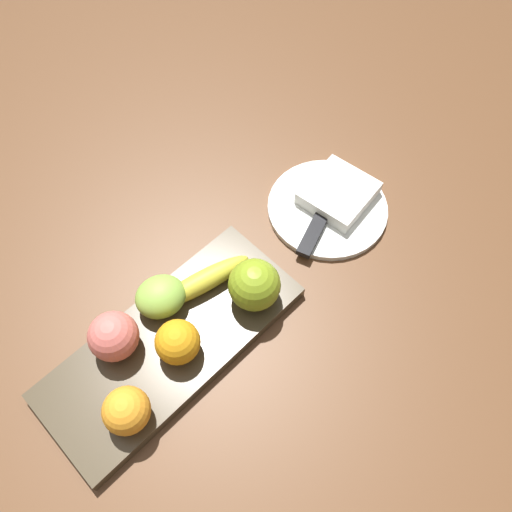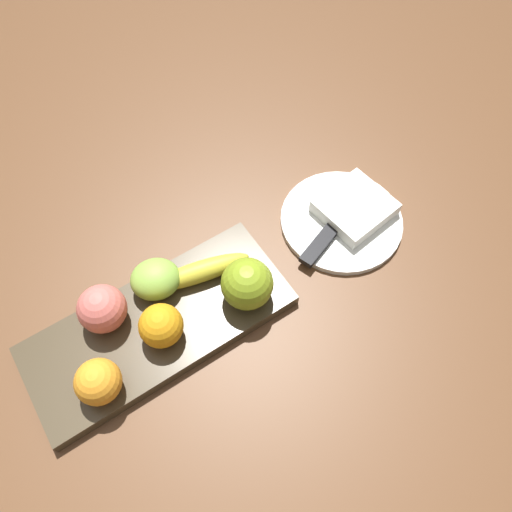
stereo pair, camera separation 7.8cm
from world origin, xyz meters
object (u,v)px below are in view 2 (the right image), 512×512
(apple, at_px, (247,284))
(peach, at_px, (102,309))
(fruit_tray, at_px, (159,325))
(knife, at_px, (325,239))
(folded_napkin, at_px, (355,208))
(orange_near_banana, at_px, (161,326))
(grape_bunch, at_px, (155,279))
(dinner_plate, at_px, (341,221))
(banana, at_px, (199,272))
(orange_near_apple, at_px, (98,382))

(apple, relative_size, peach, 1.10)
(fruit_tray, height_order, knife, knife)
(folded_napkin, bearing_deg, fruit_tray, 180.00)
(orange_near_banana, relative_size, folded_napkin, 0.57)
(fruit_tray, bearing_deg, orange_near_banana, -92.39)
(peach, relative_size, folded_napkin, 0.63)
(fruit_tray, relative_size, folded_napkin, 3.53)
(grape_bunch, height_order, dinner_plate, grape_bunch)
(orange_near_banana, bearing_deg, peach, 130.58)
(banana, height_order, orange_near_banana, orange_near_banana)
(banana, xyz_separation_m, orange_near_banana, (-0.09, -0.05, 0.02))
(peach, height_order, folded_napkin, peach)
(peach, xyz_separation_m, dinner_plate, (0.42, -0.05, -0.05))
(banana, xyz_separation_m, dinner_plate, (0.27, -0.03, -0.03))
(orange_near_apple, bearing_deg, folded_napkin, 5.52)
(dinner_plate, bearing_deg, banana, 173.28)
(orange_near_apple, relative_size, knife, 0.37)
(banana, bearing_deg, folded_napkin, 6.84)
(peach, bearing_deg, dinner_plate, -6.37)
(fruit_tray, height_order, banana, banana)
(orange_near_banana, xyz_separation_m, peach, (-0.06, 0.07, 0.00))
(folded_napkin, bearing_deg, peach, 174.01)
(orange_near_apple, height_order, grape_bunch, orange_near_apple)
(banana, relative_size, orange_near_banana, 2.53)
(peach, bearing_deg, fruit_tray, -37.65)
(orange_near_apple, relative_size, grape_bunch, 0.84)
(dinner_plate, bearing_deg, orange_near_apple, -174.17)
(orange_near_banana, relative_size, knife, 0.37)
(grape_bunch, relative_size, knife, 0.44)
(dinner_plate, bearing_deg, fruit_tray, 180.00)
(peach, height_order, grape_bunch, peach)
(peach, bearing_deg, apple, -23.11)
(banana, height_order, grape_bunch, grape_bunch)
(folded_napkin, xyz_separation_m, knife, (-0.08, -0.02, -0.01))
(orange_near_apple, bearing_deg, orange_near_banana, 12.79)
(orange_near_banana, xyz_separation_m, folded_napkin, (0.39, 0.02, -0.03))
(banana, height_order, peach, peach)
(apple, xyz_separation_m, knife, (0.17, 0.02, -0.05))
(fruit_tray, relative_size, peach, 5.60)
(peach, height_order, knife, peach)
(peach, distance_m, grape_bunch, 0.09)
(fruit_tray, height_order, folded_napkin, folded_napkin)
(dinner_plate, height_order, folded_napkin, folded_napkin)
(grape_bunch, distance_m, folded_napkin, 0.36)
(banana, distance_m, orange_near_apple, 0.22)
(apple, bearing_deg, knife, 6.70)
(apple, distance_m, dinner_plate, 0.23)
(dinner_plate, bearing_deg, apple, -170.23)
(knife, bearing_deg, apple, 167.18)
(apple, bearing_deg, banana, 123.25)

